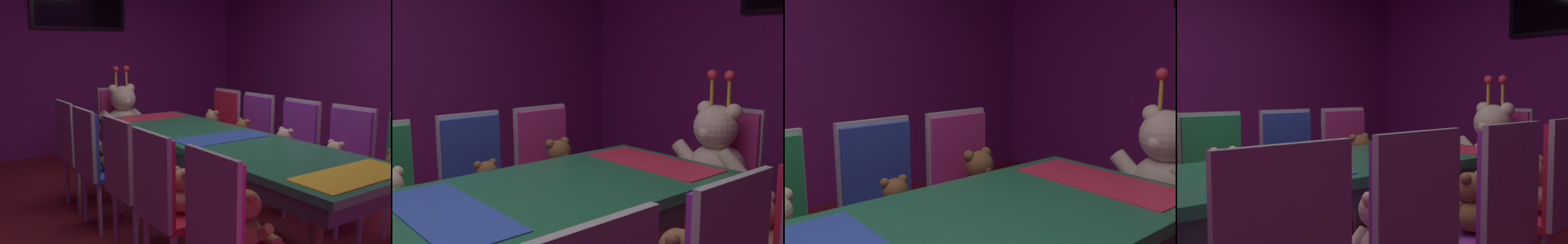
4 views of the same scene
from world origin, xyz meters
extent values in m
cube|color=#26724C|center=(0.00, 0.00, 0.71)|extent=(0.90, 2.87, 0.05)
cube|color=#33333F|center=(0.00, 0.00, 0.64)|extent=(0.88, 2.81, 0.10)
cylinder|color=#4C3826|center=(0.38, 1.29, 0.34)|extent=(0.07, 0.07, 0.69)
cylinder|color=#4C3826|center=(-0.38, 1.29, 0.34)|extent=(0.07, 0.07, 0.69)
cube|color=blue|center=(0.00, 0.00, 0.74)|extent=(0.77, 0.32, 0.01)
cube|color=#E52D4C|center=(0.00, 1.22, 0.74)|extent=(0.77, 0.32, 0.01)
cube|color=#268C4C|center=(-0.71, -0.02, 0.44)|extent=(0.40, 0.40, 0.04)
cube|color=#268C4C|center=(-0.89, -0.02, 0.71)|extent=(0.05, 0.38, 0.50)
cube|color=#B2B2B7|center=(-0.91, -0.02, 0.71)|extent=(0.03, 0.41, 0.55)
cylinder|color=#B2B2B7|center=(-0.55, 0.14, 0.21)|extent=(0.04, 0.04, 0.42)
cylinder|color=#B2B2B7|center=(-0.87, 0.14, 0.21)|extent=(0.04, 0.04, 0.42)
cylinder|color=#B2B2B7|center=(-0.87, -0.18, 0.21)|extent=(0.04, 0.04, 0.42)
ellipsoid|color=beige|center=(-0.71, -0.02, 0.55)|extent=(0.20, 0.20, 0.16)
sphere|color=beige|center=(-0.69, -0.02, 0.69)|extent=(0.16, 0.16, 0.16)
sphere|color=#FDDCAD|center=(-0.64, -0.02, 0.68)|extent=(0.06, 0.06, 0.06)
sphere|color=beige|center=(-0.71, 0.04, 0.75)|extent=(0.06, 0.06, 0.06)
sphere|color=beige|center=(-0.71, -0.07, 0.75)|extent=(0.06, 0.06, 0.06)
cylinder|color=beige|center=(-0.67, 0.08, 0.56)|extent=(0.05, 0.14, 0.13)
cylinder|color=beige|center=(-0.67, -0.11, 0.56)|extent=(0.05, 0.14, 0.13)
cylinder|color=beige|center=(-0.58, 0.04, 0.49)|extent=(0.07, 0.15, 0.07)
cylinder|color=beige|center=(-0.58, -0.07, 0.49)|extent=(0.07, 0.15, 0.07)
cube|color=#2D47B2|center=(-0.73, 0.56, 0.44)|extent=(0.40, 0.40, 0.04)
cube|color=#2D47B2|center=(-0.91, 0.56, 0.71)|extent=(0.05, 0.38, 0.50)
cube|color=#B2B2B7|center=(-0.93, 0.56, 0.71)|extent=(0.03, 0.41, 0.55)
cylinder|color=#B2B2B7|center=(-0.57, 0.72, 0.21)|extent=(0.04, 0.04, 0.42)
cylinder|color=#B2B2B7|center=(-0.57, 0.40, 0.21)|extent=(0.04, 0.04, 0.42)
cylinder|color=#B2B2B7|center=(-0.89, 0.72, 0.21)|extent=(0.04, 0.04, 0.42)
cylinder|color=#B2B2B7|center=(-0.89, 0.40, 0.21)|extent=(0.04, 0.04, 0.42)
ellipsoid|color=brown|center=(-0.73, 0.56, 0.53)|extent=(0.16, 0.16, 0.13)
sphere|color=brown|center=(-0.71, 0.56, 0.65)|extent=(0.13, 0.13, 0.13)
sphere|color=#99663C|center=(-0.67, 0.56, 0.64)|extent=(0.05, 0.05, 0.05)
sphere|color=brown|center=(-0.73, 0.61, 0.70)|extent=(0.05, 0.05, 0.05)
sphere|color=brown|center=(-0.73, 0.51, 0.70)|extent=(0.05, 0.05, 0.05)
cylinder|color=brown|center=(-0.69, 0.64, 0.55)|extent=(0.05, 0.12, 0.11)
cylinder|color=brown|center=(-0.69, 0.47, 0.55)|extent=(0.05, 0.12, 0.11)
cylinder|color=brown|center=(-0.62, 0.60, 0.49)|extent=(0.06, 0.12, 0.06)
cylinder|color=brown|center=(-0.62, 0.51, 0.49)|extent=(0.06, 0.12, 0.06)
cube|color=#CC338C|center=(-0.71, 1.08, 0.44)|extent=(0.40, 0.40, 0.04)
cube|color=#CC338C|center=(-0.89, 1.08, 0.71)|extent=(0.05, 0.38, 0.50)
cube|color=#B2B2B7|center=(-0.91, 1.08, 0.71)|extent=(0.03, 0.41, 0.55)
cylinder|color=#B2B2B7|center=(-0.55, 1.24, 0.21)|extent=(0.04, 0.04, 0.42)
cylinder|color=#B2B2B7|center=(-0.55, 0.92, 0.21)|extent=(0.04, 0.04, 0.42)
cylinder|color=#B2B2B7|center=(-0.87, 1.24, 0.21)|extent=(0.04, 0.04, 0.42)
cylinder|color=#B2B2B7|center=(-0.87, 0.92, 0.21)|extent=(0.04, 0.04, 0.42)
ellipsoid|color=brown|center=(-0.71, 1.08, 0.55)|extent=(0.20, 0.20, 0.16)
sphere|color=brown|center=(-0.69, 1.08, 0.70)|extent=(0.16, 0.16, 0.16)
sphere|color=#99663C|center=(-0.64, 1.08, 0.69)|extent=(0.06, 0.06, 0.06)
sphere|color=brown|center=(-0.71, 1.14, 0.76)|extent=(0.06, 0.06, 0.06)
sphere|color=brown|center=(-0.71, 1.01, 0.76)|extent=(0.06, 0.06, 0.06)
cylinder|color=brown|center=(-0.67, 1.18, 0.57)|extent=(0.06, 0.15, 0.14)
cylinder|color=brown|center=(-0.67, 0.97, 0.57)|extent=(0.06, 0.15, 0.14)
cylinder|color=brown|center=(-0.58, 1.13, 0.50)|extent=(0.07, 0.15, 0.07)
cylinder|color=brown|center=(-0.58, 1.02, 0.50)|extent=(0.07, 0.15, 0.07)
sphere|color=beige|center=(0.73, -0.59, 0.70)|extent=(0.05, 0.05, 0.05)
sphere|color=beige|center=(0.73, -0.49, 0.70)|extent=(0.05, 0.05, 0.05)
cube|color=purple|center=(0.89, -0.01, 0.71)|extent=(0.05, 0.38, 0.50)
cube|color=#B2B2B7|center=(0.92, -0.01, 0.71)|extent=(0.03, 0.41, 0.55)
ellipsoid|color=beige|center=(0.71, -0.01, 0.54)|extent=(0.18, 0.18, 0.14)
sphere|color=beige|center=(0.70, -0.01, 0.67)|extent=(0.14, 0.14, 0.14)
sphere|color=#FDDCAD|center=(0.65, -0.01, 0.66)|extent=(0.05, 0.05, 0.05)
sphere|color=beige|center=(0.71, -0.07, 0.72)|extent=(0.05, 0.05, 0.05)
sphere|color=beige|center=(0.71, 0.04, 0.72)|extent=(0.05, 0.05, 0.05)
cylinder|color=beige|center=(0.68, -0.10, 0.55)|extent=(0.05, 0.13, 0.12)
cylinder|color=beige|center=(0.68, 0.08, 0.55)|extent=(0.05, 0.13, 0.12)
cube|color=purple|center=(0.72, 0.57, 0.44)|extent=(0.40, 0.40, 0.04)
cube|color=purple|center=(0.90, 0.57, 0.71)|extent=(0.05, 0.38, 0.50)
cube|color=#B2B2B7|center=(0.92, 0.57, 0.71)|extent=(0.03, 0.41, 0.55)
ellipsoid|color=olive|center=(0.72, 0.57, 0.54)|extent=(0.18, 0.18, 0.14)
sphere|color=olive|center=(0.71, 0.57, 0.67)|extent=(0.14, 0.14, 0.14)
sphere|color=#AE7747|center=(0.66, 0.57, 0.66)|extent=(0.05, 0.05, 0.05)
sphere|color=olive|center=(0.72, 0.51, 0.72)|extent=(0.05, 0.05, 0.05)
sphere|color=olive|center=(0.72, 0.62, 0.72)|extent=(0.05, 0.05, 0.05)
cylinder|color=olive|center=(0.68, 0.48, 0.55)|extent=(0.05, 0.13, 0.12)
cylinder|color=olive|center=(0.68, 0.66, 0.55)|extent=(0.05, 0.13, 0.12)
cylinder|color=olive|center=(0.60, 0.52, 0.49)|extent=(0.06, 0.13, 0.06)
cylinder|color=olive|center=(0.60, 0.61, 0.49)|extent=(0.06, 0.13, 0.06)
cube|color=red|center=(0.73, 1.09, 0.44)|extent=(0.40, 0.40, 0.04)
cube|color=red|center=(0.91, 1.09, 0.71)|extent=(0.05, 0.38, 0.50)
cylinder|color=#B2B2B7|center=(0.57, 1.25, 0.21)|extent=(0.04, 0.04, 0.42)
ellipsoid|color=tan|center=(0.73, 1.09, 0.55)|extent=(0.19, 0.19, 0.16)
sphere|color=tan|center=(0.72, 1.09, 0.68)|extent=(0.16, 0.16, 0.16)
sphere|color=tan|center=(0.66, 1.09, 0.67)|extent=(0.06, 0.06, 0.06)
sphere|color=tan|center=(0.73, 1.04, 0.74)|extent=(0.06, 0.06, 0.06)
sphere|color=tan|center=(0.73, 1.15, 0.74)|extent=(0.06, 0.06, 0.06)
cylinder|color=tan|center=(0.69, 1.00, 0.56)|extent=(0.05, 0.14, 0.13)
cylinder|color=tan|center=(0.69, 1.19, 0.56)|extent=(0.05, 0.14, 0.13)
cylinder|color=tan|center=(0.61, 1.04, 0.49)|extent=(0.07, 0.14, 0.07)
cylinder|color=tan|center=(0.61, 1.14, 0.49)|extent=(0.07, 0.14, 0.07)
cube|color=#CC338C|center=(0.00, 1.86, 0.44)|extent=(0.40, 0.40, 0.04)
cube|color=#CC338C|center=(0.00, 2.04, 0.71)|extent=(0.38, 0.05, 0.50)
cube|color=#B2B2B7|center=(0.00, 2.06, 0.71)|extent=(0.41, 0.03, 0.55)
cylinder|color=#B2B2B7|center=(0.16, 2.02, 0.21)|extent=(0.04, 0.04, 0.42)
cylinder|color=#B2B2B7|center=(0.16, 1.70, 0.21)|extent=(0.04, 0.04, 0.42)
cylinder|color=#B2B2B7|center=(-0.16, 2.02, 0.21)|extent=(0.04, 0.04, 0.42)
cylinder|color=#B2B2B7|center=(-0.16, 1.70, 0.21)|extent=(0.04, 0.04, 0.42)
ellipsoid|color=beige|center=(0.00, 1.86, 0.62)|extent=(0.36, 0.36, 0.29)
sphere|color=beige|center=(0.00, 1.82, 0.87)|extent=(0.29, 0.29, 0.29)
sphere|color=#FFF2C8|center=(0.00, 1.73, 0.85)|extent=(0.11, 0.11, 0.11)
sphere|color=beige|center=(0.11, 1.86, 0.98)|extent=(0.11, 0.11, 0.11)
sphere|color=beige|center=(-0.11, 1.86, 0.98)|extent=(0.11, 0.11, 0.11)
cylinder|color=beige|center=(0.18, 1.78, 0.65)|extent=(0.25, 0.10, 0.24)
cylinder|color=beige|center=(-0.18, 1.78, 0.65)|extent=(0.25, 0.10, 0.24)
cylinder|color=beige|center=(0.09, 1.62, 0.52)|extent=(0.27, 0.12, 0.12)
cylinder|color=beige|center=(-0.09, 1.62, 0.52)|extent=(0.27, 0.12, 0.12)
cylinder|color=gold|center=(0.06, 1.86, 1.11)|extent=(0.02, 0.02, 0.19)
sphere|color=#E5333F|center=(0.06, 1.86, 1.21)|extent=(0.07, 0.07, 0.07)
cylinder|color=gold|center=(-0.06, 1.86, 1.11)|extent=(0.02, 0.02, 0.19)
sphere|color=#E5333F|center=(-0.06, 1.86, 1.21)|extent=(0.07, 0.07, 0.07)
camera|label=1|loc=(-2.09, -2.67, 1.47)|focal=39.86mm
camera|label=2|loc=(1.68, -0.69, 1.39)|focal=41.99mm
camera|label=3|loc=(1.12, -0.44, 1.34)|focal=39.93mm
camera|label=4|loc=(1.93, -1.13, 1.12)|focal=40.80mm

